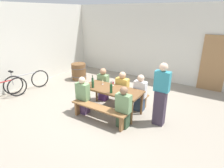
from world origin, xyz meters
TOP-DOWN VIEW (x-y plane):
  - ground_plane at (0.00, 0.00)m, footprint 24.00×24.00m
  - back_wall at (0.00, 3.63)m, footprint 14.00×0.20m
  - side_wall at (-4.21, 0.00)m, footprint 0.20×7.66m
  - wooden_door at (2.27, 3.49)m, footprint 0.90×0.06m
  - tasting_table at (0.00, 0.00)m, footprint 1.81×0.76m
  - bench_near at (0.00, -0.68)m, footprint 1.71×0.30m
  - bench_far at (0.00, 0.68)m, footprint 1.71×0.30m
  - wine_bottle_0 at (-0.53, -0.23)m, footprint 0.08×0.08m
  - wine_bottle_1 at (-0.67, -0.06)m, footprint 0.06×0.06m
  - wine_bottle_2 at (0.14, -0.27)m, footprint 0.08×0.08m
  - wine_glass_0 at (-0.45, 0.15)m, footprint 0.06×0.06m
  - wine_glass_1 at (-0.62, -0.31)m, footprint 0.06×0.06m
  - wine_glass_2 at (0.63, -0.31)m, footprint 0.07×0.07m
  - wine_glass_3 at (-0.11, 0.23)m, footprint 0.06×0.06m
  - seated_guest_near_0 at (-0.68, -0.53)m, footprint 0.41×0.24m
  - seated_guest_near_1 at (0.69, -0.53)m, footprint 0.40×0.24m
  - seated_guest_far_0 at (-0.69, 0.53)m, footprint 0.37×0.24m
  - seated_guest_far_1 at (0.05, 0.53)m, footprint 0.41×0.24m
  - seated_guest_far_2 at (0.67, 0.53)m, footprint 0.37×0.24m
  - standing_host at (1.44, 0.11)m, footprint 0.39×0.24m
  - wine_barrel at (-2.85, 1.68)m, footprint 0.67×0.67m
  - parked_bicycle_0 at (-3.65, -0.38)m, footprint 0.45×1.68m
  - parked_bicycle_1 at (-3.57, -1.43)m, footprint 0.36×1.78m

SIDE VIEW (x-z plane):
  - ground_plane at x=0.00m, z-range 0.00..0.00m
  - bench_near at x=0.00m, z-range 0.12..0.57m
  - bench_far at x=0.00m, z-range 0.12..0.57m
  - wine_barrel at x=-2.85m, z-range 0.00..0.73m
  - parked_bicycle_0 at x=-3.65m, z-range -0.08..0.82m
  - parked_bicycle_1 at x=-3.57m, z-range -0.08..0.82m
  - seated_guest_near_0 at x=-0.68m, z-range -0.03..1.11m
  - seated_guest_near_1 at x=0.69m, z-range -0.03..1.11m
  - seated_guest_far_1 at x=0.05m, z-range -0.03..1.11m
  - seated_guest_far_0 at x=-0.69m, z-range -0.02..1.12m
  - seated_guest_far_2 at x=0.67m, z-range -0.03..1.13m
  - tasting_table at x=0.00m, z-range 0.29..1.04m
  - standing_host at x=1.44m, z-range -0.02..1.70m
  - wine_glass_2 at x=0.63m, z-range 0.78..0.94m
  - wine_glass_3 at x=-0.11m, z-range 0.78..0.94m
  - wine_glass_0 at x=-0.45m, z-range 0.78..0.95m
  - wine_bottle_0 at x=-0.53m, z-range 0.71..1.03m
  - wine_bottle_1 at x=-0.67m, z-range 0.71..1.03m
  - wine_glass_1 at x=-0.62m, z-range 0.78..0.96m
  - wine_bottle_2 at x=0.14m, z-range 0.71..1.05m
  - wooden_door at x=2.27m, z-range 0.00..2.10m
  - back_wall at x=0.00m, z-range 0.00..3.20m
  - side_wall at x=-4.21m, z-range 0.00..3.20m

